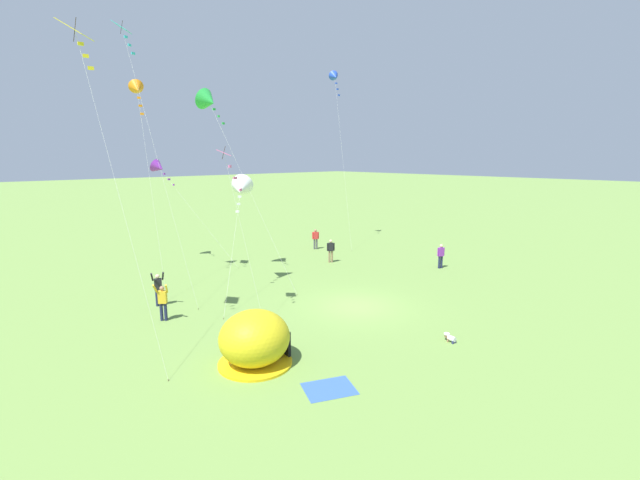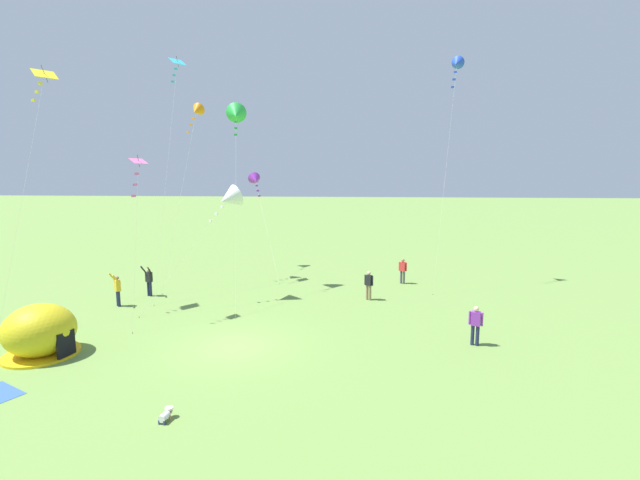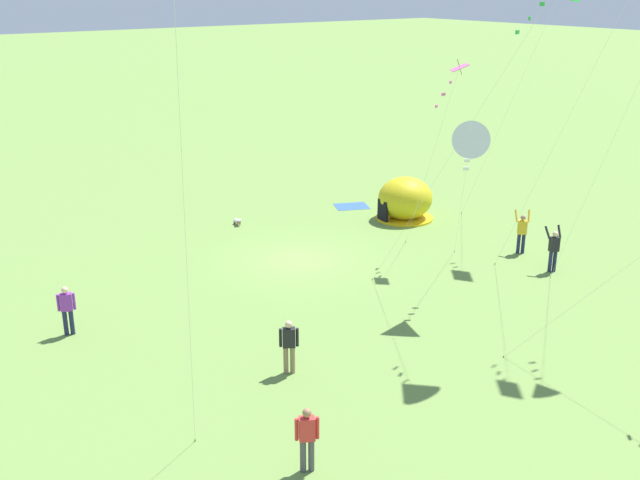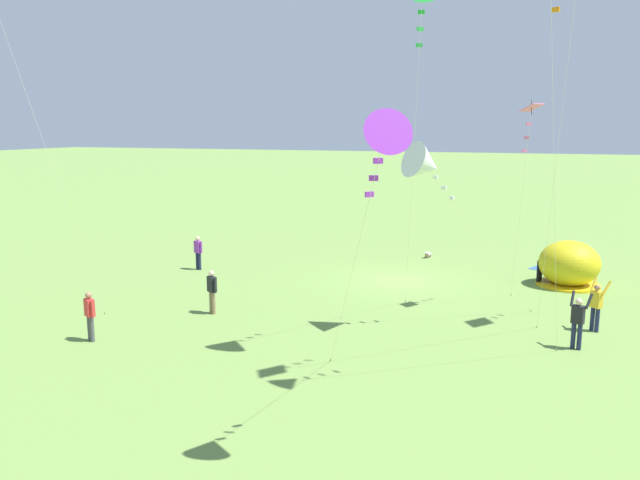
{
  "view_description": "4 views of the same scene",
  "coord_description": "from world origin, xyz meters",
  "px_view_note": "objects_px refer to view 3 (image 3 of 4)",
  "views": [
    {
      "loc": [
        -15.97,
        -14.33,
        7.74
      ],
      "look_at": [
        1.94,
        4.89,
        2.6
      ],
      "focal_mm": 24.0,
      "sensor_mm": 36.0,
      "label": 1
    },
    {
      "loc": [
        5.44,
        -16.81,
        7.07
      ],
      "look_at": [
        3.2,
        4.14,
        4.04
      ],
      "focal_mm": 24.0,
      "sensor_mm": 36.0,
      "label": 2
    },
    {
      "loc": [
        16.71,
        24.41,
        11.22
      ],
      "look_at": [
        2.28,
        4.66,
        2.67
      ],
      "focal_mm": 42.0,
      "sensor_mm": 36.0,
      "label": 3
    },
    {
      "loc": [
        -6.29,
        28.38,
        7.22
      ],
      "look_at": [
        2.41,
        4.43,
        2.56
      ],
      "focal_mm": 35.0,
      "sensor_mm": 36.0,
      "label": 4
    }
  ],
  "objects_px": {
    "person_far_back": "(307,436)",
    "person_strolling": "(289,344)",
    "kite_white": "(470,142)",
    "person_center_field": "(522,231)",
    "kite_pink": "(454,78)",
    "person_with_toddler": "(67,308)",
    "popup_tent": "(405,199)",
    "person_flying_kite": "(554,248)",
    "toddler_crawling": "(238,221)"
  },
  "relations": [
    {
      "from": "person_center_field",
      "to": "person_flying_kite",
      "type": "bearing_deg",
      "value": 72.36
    },
    {
      "from": "popup_tent",
      "to": "toddler_crawling",
      "type": "distance_m",
      "value": 8.26
    },
    {
      "from": "kite_pink",
      "to": "kite_white",
      "type": "xyz_separation_m",
      "value": [
        3.19,
        3.97,
        -1.53
      ]
    },
    {
      "from": "popup_tent",
      "to": "person_flying_kite",
      "type": "relative_size",
      "value": 1.49
    },
    {
      "from": "popup_tent",
      "to": "person_far_back",
      "type": "bearing_deg",
      "value": 41.26
    },
    {
      "from": "person_strolling",
      "to": "person_flying_kite",
      "type": "bearing_deg",
      "value": -177.43
    },
    {
      "from": "kite_pink",
      "to": "person_far_back",
      "type": "bearing_deg",
      "value": 33.32
    },
    {
      "from": "popup_tent",
      "to": "person_with_toddler",
      "type": "xyz_separation_m",
      "value": [
        17.67,
        2.92,
        -0.03
      ]
    },
    {
      "from": "kite_pink",
      "to": "person_flying_kite",
      "type": "bearing_deg",
      "value": 115.67
    },
    {
      "from": "popup_tent",
      "to": "toddler_crawling",
      "type": "relative_size",
      "value": 5.09
    },
    {
      "from": "person_with_toddler",
      "to": "toddler_crawling",
      "type": "bearing_deg",
      "value": -146.6
    },
    {
      "from": "person_far_back",
      "to": "kite_white",
      "type": "bearing_deg",
      "value": -154.52
    },
    {
      "from": "person_far_back",
      "to": "popup_tent",
      "type": "bearing_deg",
      "value": -138.74
    },
    {
      "from": "person_with_toddler",
      "to": "person_center_field",
      "type": "bearing_deg",
      "value": 168.62
    },
    {
      "from": "person_far_back",
      "to": "kite_white",
      "type": "height_order",
      "value": "kite_white"
    },
    {
      "from": "person_center_field",
      "to": "kite_white",
      "type": "relative_size",
      "value": 0.28
    },
    {
      "from": "person_center_field",
      "to": "person_strolling",
      "type": "bearing_deg",
      "value": 11.26
    },
    {
      "from": "person_with_toddler",
      "to": "person_far_back",
      "type": "bearing_deg",
      "value": 101.5
    },
    {
      "from": "person_strolling",
      "to": "person_with_toddler",
      "type": "distance_m",
      "value": 7.87
    },
    {
      "from": "toddler_crawling",
      "to": "person_strolling",
      "type": "distance_m",
      "value": 14.69
    },
    {
      "from": "person_strolling",
      "to": "person_with_toddler",
      "type": "xyz_separation_m",
      "value": [
        4.48,
        -6.47,
        0.0
      ]
    },
    {
      "from": "popup_tent",
      "to": "person_strolling",
      "type": "relative_size",
      "value": 1.63
    },
    {
      "from": "toddler_crawling",
      "to": "kite_pink",
      "type": "bearing_deg",
      "value": 121.12
    },
    {
      "from": "popup_tent",
      "to": "person_with_toddler",
      "type": "relative_size",
      "value": 1.63
    },
    {
      "from": "person_center_field",
      "to": "person_with_toddler",
      "type": "height_order",
      "value": "person_center_field"
    },
    {
      "from": "toddler_crawling",
      "to": "kite_white",
      "type": "relative_size",
      "value": 0.08
    },
    {
      "from": "person_center_field",
      "to": "kite_pink",
      "type": "relative_size",
      "value": 0.23
    },
    {
      "from": "person_flying_kite",
      "to": "popup_tent",
      "type": "bearing_deg",
      "value": -89.81
    },
    {
      "from": "popup_tent",
      "to": "kite_white",
      "type": "bearing_deg",
      "value": 59.32
    },
    {
      "from": "person_far_back",
      "to": "person_with_toddler",
      "type": "bearing_deg",
      "value": -78.5
    },
    {
      "from": "popup_tent",
      "to": "kite_pink",
      "type": "xyz_separation_m",
      "value": [
        1.95,
        4.69,
        6.47
      ]
    },
    {
      "from": "person_flying_kite",
      "to": "kite_white",
      "type": "height_order",
      "value": "kite_white"
    },
    {
      "from": "popup_tent",
      "to": "person_center_field",
      "type": "distance_m",
      "value": 6.66
    },
    {
      "from": "person_flying_kite",
      "to": "person_strolling",
      "type": "distance_m",
      "value": 13.23
    },
    {
      "from": "person_strolling",
      "to": "kite_pink",
      "type": "relative_size",
      "value": 0.21
    },
    {
      "from": "person_center_field",
      "to": "kite_white",
      "type": "xyz_separation_m",
      "value": [
        5.86,
        2.04,
        4.94
      ]
    },
    {
      "from": "person_far_back",
      "to": "person_strolling",
      "type": "distance_m",
      "value": 4.8
    },
    {
      "from": "toddler_crawling",
      "to": "person_flying_kite",
      "type": "relative_size",
      "value": 0.29
    },
    {
      "from": "popup_tent",
      "to": "person_center_field",
      "type": "height_order",
      "value": "popup_tent"
    },
    {
      "from": "person_strolling",
      "to": "kite_pink",
      "type": "distance_m",
      "value": 13.82
    },
    {
      "from": "popup_tent",
      "to": "kite_white",
      "type": "relative_size",
      "value": 0.42
    },
    {
      "from": "toddler_crawling",
      "to": "kite_white",
      "type": "xyz_separation_m",
      "value": [
        -2.05,
        12.65,
        5.76
      ]
    },
    {
      "from": "person_flying_kite",
      "to": "person_far_back",
      "type": "relative_size",
      "value": 1.1
    },
    {
      "from": "popup_tent",
      "to": "person_far_back",
      "type": "relative_size",
      "value": 1.63
    },
    {
      "from": "person_far_back",
      "to": "person_with_toddler",
      "type": "relative_size",
      "value": 1.0
    },
    {
      "from": "person_with_toddler",
      "to": "kite_pink",
      "type": "bearing_deg",
      "value": 173.59
    },
    {
      "from": "toddler_crawling",
      "to": "person_strolling",
      "type": "height_order",
      "value": "person_strolling"
    },
    {
      "from": "kite_pink",
      "to": "toddler_crawling",
      "type": "bearing_deg",
      "value": -58.88
    },
    {
      "from": "person_strolling",
      "to": "kite_pink",
      "type": "height_order",
      "value": "kite_pink"
    },
    {
      "from": "person_with_toddler",
      "to": "popup_tent",
      "type": "bearing_deg",
      "value": -170.61
    }
  ]
}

